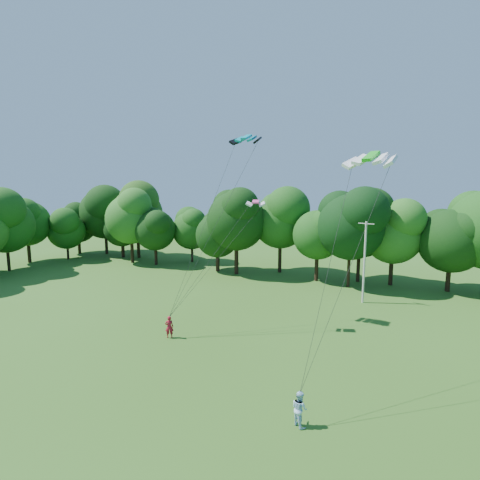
% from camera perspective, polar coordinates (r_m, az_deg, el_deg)
% --- Properties ---
extents(ground, '(160.00, 160.00, 0.00)m').
position_cam_1_polar(ground, '(19.66, -17.42, -30.15)').
color(ground, '#325918').
rests_on(ground, ground).
extents(utility_pole, '(1.65, 0.57, 8.52)m').
position_cam_1_polar(utility_pole, '(40.66, 18.43, -3.14)').
color(utility_pole, beige).
rests_on(utility_pole, ground).
extents(kite_flyer_left, '(0.79, 0.74, 1.81)m').
position_cam_1_polar(kite_flyer_left, '(31.27, -10.73, -12.88)').
color(kite_flyer_left, '#A9152A').
rests_on(kite_flyer_left, ground).
extents(kite_flyer_right, '(1.13, 1.07, 1.85)m').
position_cam_1_polar(kite_flyer_right, '(21.01, 9.05, -24.01)').
color(kite_flyer_right, '#B3D9F8').
rests_on(kite_flyer_right, ground).
extents(kite_teal, '(2.71, 1.22, 0.58)m').
position_cam_1_polar(kite_teal, '(33.55, 0.97, 15.41)').
color(kite_teal, '#0591A7').
rests_on(kite_teal, ground).
extents(kite_green, '(3.19, 2.07, 0.71)m').
position_cam_1_polar(kite_green, '(23.92, 19.33, 11.95)').
color(kite_green, green).
rests_on(kite_green, ground).
extents(kite_pink, '(1.76, 1.30, 0.31)m').
position_cam_1_polar(kite_pink, '(30.92, 2.40, 5.85)').
color(kite_pink, '#FF469E').
rests_on(kite_pink, ground).
extents(tree_back_west, '(9.35, 9.35, 13.60)m').
position_cam_1_polar(tree_back_west, '(65.14, -15.43, 4.78)').
color(tree_back_west, '#381F16').
rests_on(tree_back_west, ground).
extents(tree_back_center, '(8.63, 8.63, 12.56)m').
position_cam_1_polar(tree_back_center, '(46.09, 16.51, 2.61)').
color(tree_back_center, black).
rests_on(tree_back_center, ground).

